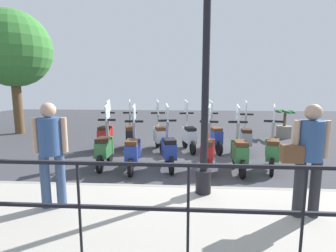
{
  "coord_description": "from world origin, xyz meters",
  "views": [
    {
      "loc": [
        -6.72,
        0.04,
        1.99
      ],
      "look_at": [
        0.2,
        0.5,
        0.9
      ],
      "focal_mm": 28.0,
      "sensor_mm": 36.0,
      "label": 1
    }
  ],
  "objects_px": {
    "lamp_post_near": "(205,86)",
    "scooter_near_3": "(169,149)",
    "scooter_near_2": "(208,151)",
    "scooter_far_1": "(214,136)",
    "pedestrian_with_bag": "(308,152)",
    "scooter_near_0": "(272,150)",
    "tree_large": "(13,49)",
    "scooter_near_1": "(239,152)",
    "potted_palm": "(284,126)",
    "scooter_far_0": "(246,138)",
    "scooter_far_2": "(189,136)",
    "scooter_far_3": "(160,135)",
    "scooter_far_5": "(106,135)",
    "pedestrian_distant": "(51,147)",
    "scooter_near_4": "(133,151)",
    "scooter_near_5": "(105,148)",
    "scooter_far_4": "(130,135)"
  },
  "relations": [
    {
      "from": "scooter_near_2",
      "to": "scooter_near_4",
      "type": "distance_m",
      "value": 1.73
    },
    {
      "from": "pedestrian_distant",
      "to": "scooter_near_4",
      "type": "bearing_deg",
      "value": 146.8
    },
    {
      "from": "pedestrian_with_bag",
      "to": "scooter_near_3",
      "type": "xyz_separation_m",
      "value": [
        2.46,
        2.07,
        -0.6
      ]
    },
    {
      "from": "scooter_near_2",
      "to": "scooter_far_2",
      "type": "distance_m",
      "value": 1.88
    },
    {
      "from": "scooter_near_2",
      "to": "scooter_far_4",
      "type": "height_order",
      "value": "same"
    },
    {
      "from": "lamp_post_near",
      "to": "scooter_near_4",
      "type": "bearing_deg",
      "value": 44.95
    },
    {
      "from": "scooter_near_1",
      "to": "scooter_far_0",
      "type": "relative_size",
      "value": 1.0
    },
    {
      "from": "lamp_post_near",
      "to": "scooter_far_4",
      "type": "relative_size",
      "value": 2.68
    },
    {
      "from": "scooter_far_5",
      "to": "tree_large",
      "type": "bearing_deg",
      "value": 62.39
    },
    {
      "from": "tree_large",
      "to": "scooter_near_1",
      "type": "bearing_deg",
      "value": -118.36
    },
    {
      "from": "scooter_far_2",
      "to": "scooter_far_4",
      "type": "height_order",
      "value": "same"
    },
    {
      "from": "scooter_near_2",
      "to": "scooter_far_0",
      "type": "height_order",
      "value": "same"
    },
    {
      "from": "scooter_near_4",
      "to": "scooter_far_1",
      "type": "distance_m",
      "value": 2.81
    },
    {
      "from": "scooter_near_5",
      "to": "scooter_far_2",
      "type": "height_order",
      "value": "same"
    },
    {
      "from": "potted_palm",
      "to": "scooter_near_4",
      "type": "distance_m",
      "value": 6.54
    },
    {
      "from": "scooter_near_3",
      "to": "scooter_far_0",
      "type": "distance_m",
      "value": 2.62
    },
    {
      "from": "scooter_near_0",
      "to": "scooter_far_2",
      "type": "distance_m",
      "value": 2.55
    },
    {
      "from": "pedestrian_distant",
      "to": "scooter_near_1",
      "type": "height_order",
      "value": "pedestrian_distant"
    },
    {
      "from": "pedestrian_with_bag",
      "to": "potted_palm",
      "type": "bearing_deg",
      "value": -18.24
    },
    {
      "from": "scooter_near_4",
      "to": "scooter_far_1",
      "type": "height_order",
      "value": "same"
    },
    {
      "from": "potted_palm",
      "to": "scooter_far_0",
      "type": "xyz_separation_m",
      "value": [
        -2.53,
        2.01,
        0.04
      ]
    },
    {
      "from": "pedestrian_with_bag",
      "to": "scooter_near_4",
      "type": "xyz_separation_m",
      "value": [
        2.26,
        2.89,
        -0.6
      ]
    },
    {
      "from": "scooter_near_4",
      "to": "scooter_far_0",
      "type": "relative_size",
      "value": 1.0
    },
    {
      "from": "scooter_far_3",
      "to": "scooter_near_0",
      "type": "bearing_deg",
      "value": -136.46
    },
    {
      "from": "scooter_far_3",
      "to": "pedestrian_distant",
      "type": "bearing_deg",
      "value": 148.19
    },
    {
      "from": "pedestrian_with_bag",
      "to": "scooter_near_1",
      "type": "distance_m",
      "value": 2.43
    },
    {
      "from": "scooter_near_0",
      "to": "scooter_near_5",
      "type": "xyz_separation_m",
      "value": [
        -0.03,
        3.98,
        0.0
      ]
    },
    {
      "from": "scooter_far_3",
      "to": "scooter_far_5",
      "type": "bearing_deg",
      "value": 75.53
    },
    {
      "from": "pedestrian_with_bag",
      "to": "scooter_near_5",
      "type": "distance_m",
      "value": 4.43
    },
    {
      "from": "potted_palm",
      "to": "scooter_far_5",
      "type": "relative_size",
      "value": 0.69
    },
    {
      "from": "lamp_post_near",
      "to": "scooter_far_0",
      "type": "relative_size",
      "value": 2.68
    },
    {
      "from": "tree_large",
      "to": "scooter_near_1",
      "type": "relative_size",
      "value": 3.19
    },
    {
      "from": "pedestrian_distant",
      "to": "scooter_near_5",
      "type": "relative_size",
      "value": 1.03
    },
    {
      "from": "lamp_post_near",
      "to": "scooter_near_3",
      "type": "bearing_deg",
      "value": 22.12
    },
    {
      "from": "scooter_near_2",
      "to": "scooter_far_1",
      "type": "relative_size",
      "value": 1.0
    },
    {
      "from": "pedestrian_distant",
      "to": "potted_palm",
      "type": "bearing_deg",
      "value": 124.52
    },
    {
      "from": "lamp_post_near",
      "to": "pedestrian_distant",
      "type": "relative_size",
      "value": 2.59
    },
    {
      "from": "scooter_near_5",
      "to": "scooter_far_5",
      "type": "height_order",
      "value": "same"
    },
    {
      "from": "pedestrian_with_bag",
      "to": "scooter_near_0",
      "type": "relative_size",
      "value": 1.03
    },
    {
      "from": "scooter_near_2",
      "to": "scooter_far_4",
      "type": "relative_size",
      "value": 1.0
    },
    {
      "from": "scooter_far_2",
      "to": "scooter_far_5",
      "type": "height_order",
      "value": "same"
    },
    {
      "from": "lamp_post_near",
      "to": "scooter_near_0",
      "type": "xyz_separation_m",
      "value": [
        1.77,
        -1.71,
        -1.49
      ]
    },
    {
      "from": "scooter_near_0",
      "to": "scooter_far_5",
      "type": "height_order",
      "value": "same"
    },
    {
      "from": "tree_large",
      "to": "scooter_near_2",
      "type": "xyz_separation_m",
      "value": [
        -4.35,
        -7.37,
        -2.9
      ]
    },
    {
      "from": "scooter_near_0",
      "to": "scooter_far_5",
      "type": "bearing_deg",
      "value": 86.2
    },
    {
      "from": "scooter_far_1",
      "to": "scooter_far_2",
      "type": "distance_m",
      "value": 0.75
    },
    {
      "from": "scooter_far_1",
      "to": "scooter_far_4",
      "type": "xyz_separation_m",
      "value": [
        0.03,
        2.53,
        0.0
      ]
    },
    {
      "from": "scooter_near_0",
      "to": "scooter_far_0",
      "type": "height_order",
      "value": "same"
    },
    {
      "from": "scooter_far_0",
      "to": "scooter_far_2",
      "type": "xyz_separation_m",
      "value": [
        0.19,
        1.64,
        0.0
      ]
    },
    {
      "from": "pedestrian_distant",
      "to": "scooter_near_3",
      "type": "distance_m",
      "value": 2.95
    }
  ]
}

